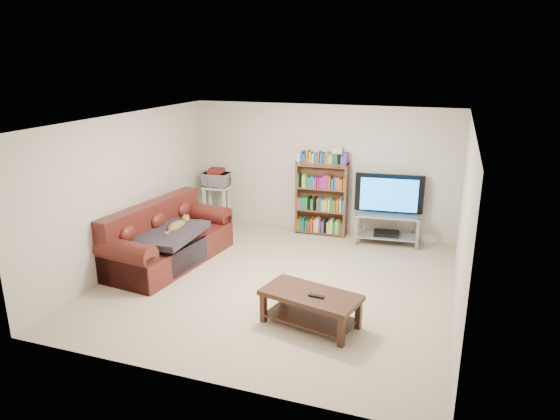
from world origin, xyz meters
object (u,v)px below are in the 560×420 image
at_px(coffee_table, 310,303).
at_px(sofa, 166,242).
at_px(tv_stand, 387,224).
at_px(bookshelf, 322,198).

bearing_deg(coffee_table, sofa, 170.07).
bearing_deg(tv_stand, sofa, -153.92).
height_order(sofa, bookshelf, bookshelf).
height_order(coffee_table, bookshelf, bookshelf).
relative_size(sofa, tv_stand, 2.04).
bearing_deg(tv_stand, bookshelf, 168.53).
xyz_separation_m(tv_stand, bookshelf, (-1.24, 0.13, 0.33)).
height_order(tv_stand, bookshelf, bookshelf).
bearing_deg(bookshelf, sofa, -136.04).
bearing_deg(sofa, coffee_table, -16.64).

